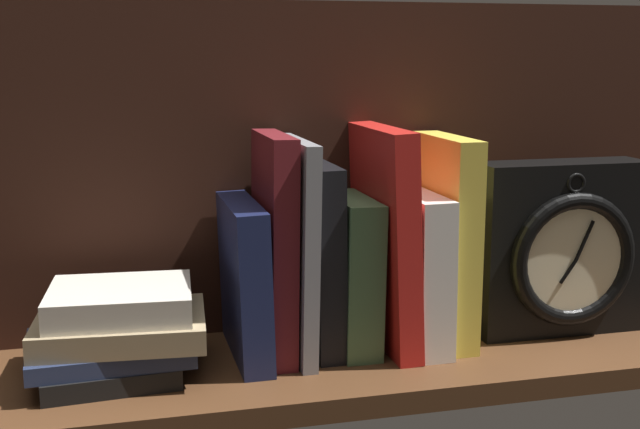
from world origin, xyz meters
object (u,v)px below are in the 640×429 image
object	(u,v)px
book_green_romantic	(353,273)
book_white_catcher	(414,267)
book_stack_side	(116,332)
book_navy_bierce	(244,280)
book_maroon_dawkins	(274,246)
book_red_requiem	(385,238)
book_gray_chess	(296,247)
book_black_skeptic	(320,258)
book_yellow_seinlanguage	(445,239)
framed_clock	(561,249)

from	to	relation	value
book_green_romantic	book_white_catcher	distance (cm)	7.48
book_green_romantic	book_stack_side	world-z (taller)	book_green_romantic
book_navy_bierce	book_stack_side	distance (cm)	14.93
book_white_catcher	book_navy_bierce	bearing A→B (deg)	180.00
book_maroon_dawkins	book_red_requiem	distance (cm)	13.01
book_stack_side	book_white_catcher	bearing A→B (deg)	4.37
book_white_catcher	book_stack_side	xyz separation A→B (cm)	(-34.24, -2.62, -4.15)
book_navy_bierce	book_gray_chess	world-z (taller)	book_gray_chess
book_navy_bierce	book_red_requiem	size ratio (longest dim) A/B	0.69
book_gray_chess	book_black_skeptic	distance (cm)	3.05
book_gray_chess	book_green_romantic	world-z (taller)	book_gray_chess
book_maroon_dawkins	book_gray_chess	xyz separation A→B (cm)	(2.55, 0.00, -0.33)
book_green_romantic	book_yellow_seinlanguage	world-z (taller)	book_yellow_seinlanguage
book_stack_side	book_red_requiem	bearing A→B (deg)	4.89
book_stack_side	book_yellow_seinlanguage	bearing A→B (deg)	3.93
book_maroon_dawkins	book_red_requiem	bearing A→B (deg)	0.00
book_yellow_seinlanguage	book_stack_side	xyz separation A→B (cm)	(-38.09, -2.62, -7.30)
book_maroon_dawkins	framed_clock	world-z (taller)	book_maroon_dawkins
book_maroon_dawkins	book_yellow_seinlanguage	bearing A→B (deg)	0.00
book_navy_bierce	book_maroon_dawkins	size ratio (longest dim) A/B	0.70
book_green_romantic	book_red_requiem	xyz separation A→B (cm)	(3.80, 0.00, 3.94)
book_yellow_seinlanguage	book_red_requiem	bearing A→B (deg)	180.00
book_red_requiem	book_white_catcher	bearing A→B (deg)	0.00
book_gray_chess	book_black_skeptic	xyz separation A→B (cm)	(2.72, 0.00, -1.39)
book_red_requiem	book_stack_side	world-z (taller)	book_red_requiem
book_black_skeptic	book_green_romantic	world-z (taller)	book_black_skeptic
book_gray_chess	book_maroon_dawkins	bearing A→B (deg)	180.00
book_black_skeptic	book_yellow_seinlanguage	bearing A→B (deg)	0.00
book_navy_bierce	book_green_romantic	distance (cm)	12.62
book_navy_bierce	book_stack_side	size ratio (longest dim) A/B	0.91
book_maroon_dawkins	book_yellow_seinlanguage	distance (cm)	20.54
book_maroon_dawkins	book_white_catcher	world-z (taller)	book_maroon_dawkins
book_maroon_dawkins	book_stack_side	world-z (taller)	book_maroon_dawkins
book_maroon_dawkins	book_stack_side	bearing A→B (deg)	-171.52
book_maroon_dawkins	book_gray_chess	world-z (taller)	book_maroon_dawkins
book_yellow_seinlanguage	framed_clock	size ratio (longest dim) A/B	1.16
book_maroon_dawkins	book_green_romantic	xyz separation A→B (cm)	(9.21, 0.00, -3.71)
book_navy_bierce	book_stack_side	xyz separation A→B (cm)	(-14.15, -2.62, -3.98)
book_green_romantic	book_stack_side	bearing A→B (deg)	-174.41
book_black_skeptic	book_yellow_seinlanguage	xyz separation A→B (cm)	(15.27, 0.00, 1.35)
book_green_romantic	book_maroon_dawkins	bearing A→B (deg)	180.00
book_maroon_dawkins	book_gray_chess	distance (cm)	2.57
book_maroon_dawkins	book_white_catcher	xyz separation A→B (cm)	(16.68, 0.00, -3.52)
book_white_catcher	book_green_romantic	bearing A→B (deg)	180.00
book_black_skeptic	book_gray_chess	bearing A→B (deg)	180.00
book_maroon_dawkins	book_stack_side	size ratio (longest dim) A/B	1.30
book_gray_chess	book_yellow_seinlanguage	size ratio (longest dim) A/B	1.00
book_red_requiem	book_white_catcher	world-z (taller)	book_red_requiem
book_black_skeptic	book_maroon_dawkins	bearing A→B (deg)	180.00
book_green_romantic	book_yellow_seinlanguage	distance (cm)	11.81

